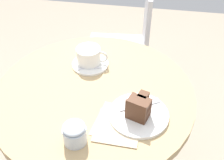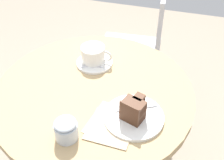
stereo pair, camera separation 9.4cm
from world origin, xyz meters
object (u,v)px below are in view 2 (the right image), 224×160
(cafe_chair, at_px, (143,42))
(sugar_pot, at_px, (66,129))
(cake_slice, at_px, (134,109))
(fork, at_px, (141,106))
(cake_plate, at_px, (134,117))
(saucer, at_px, (95,63))
(teaspoon, at_px, (88,67))
(coffee_cup, at_px, (94,54))
(napkin, at_px, (112,125))

(cafe_chair, height_order, sugar_pot, cafe_chair)
(cake_slice, relative_size, fork, 0.67)
(cake_plate, bearing_deg, cafe_chair, 97.84)
(saucer, height_order, teaspoon, teaspoon)
(saucer, relative_size, sugar_pot, 1.97)
(coffee_cup, height_order, sugar_pot, coffee_cup)
(sugar_pot, bearing_deg, fork, 42.43)
(coffee_cup, height_order, fork, coffee_cup)
(saucer, distance_m, teaspoon, 0.04)
(saucer, relative_size, teaspoon, 1.53)
(cake_slice, height_order, cafe_chair, cafe_chair)
(napkin, xyz_separation_m, sugar_pot, (-0.13, -0.09, 0.04))
(cafe_chair, bearing_deg, napkin, -1.47)
(cafe_chair, relative_size, sugar_pot, 10.86)
(fork, bearing_deg, teaspoon, 117.17)
(cake_plate, distance_m, cafe_chair, 0.85)
(teaspoon, height_order, sugar_pot, sugar_pot)
(coffee_cup, xyz_separation_m, napkin, (0.17, -0.31, -0.04))
(saucer, distance_m, sugar_pot, 0.40)
(cake_slice, xyz_separation_m, cafe_chair, (-0.11, 0.82, -0.27))
(napkin, height_order, sugar_pot, sugar_pot)
(cake_plate, bearing_deg, napkin, -139.72)
(cake_plate, height_order, cake_slice, cake_slice)
(coffee_cup, relative_size, teaspoon, 1.34)
(coffee_cup, distance_m, cake_slice, 0.36)
(coffee_cup, bearing_deg, cake_plate, -48.05)
(fork, bearing_deg, cake_plate, -138.35)
(cake_plate, relative_size, sugar_pot, 2.67)
(coffee_cup, relative_size, sugar_pot, 1.73)
(napkin, relative_size, sugar_pot, 2.41)
(fork, bearing_deg, cafe_chair, 69.50)
(teaspoon, distance_m, sugar_pot, 0.36)
(teaspoon, xyz_separation_m, cafe_chair, (0.13, 0.60, -0.23))
(sugar_pot, bearing_deg, cafe_chair, 85.41)
(saucer, height_order, coffee_cup, coffee_cup)
(coffee_cup, relative_size, cafe_chair, 0.16)
(teaspoon, height_order, cake_slice, cake_slice)
(teaspoon, bearing_deg, cafe_chair, -115.91)
(fork, bearing_deg, sugar_pot, -167.54)
(cake_plate, bearing_deg, saucer, 131.99)
(sugar_pot, bearing_deg, napkin, 34.45)
(saucer, distance_m, cake_slice, 0.35)
(sugar_pot, bearing_deg, cake_plate, 36.48)
(teaspoon, distance_m, cafe_chair, 0.66)
(saucer, bearing_deg, cake_plate, -48.01)
(teaspoon, xyz_separation_m, sugar_pot, (0.05, -0.35, 0.03))
(napkin, height_order, cafe_chair, cafe_chair)
(coffee_cup, distance_m, cafe_chair, 0.63)
(coffee_cup, height_order, cake_slice, cake_slice)
(coffee_cup, distance_m, napkin, 0.36)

